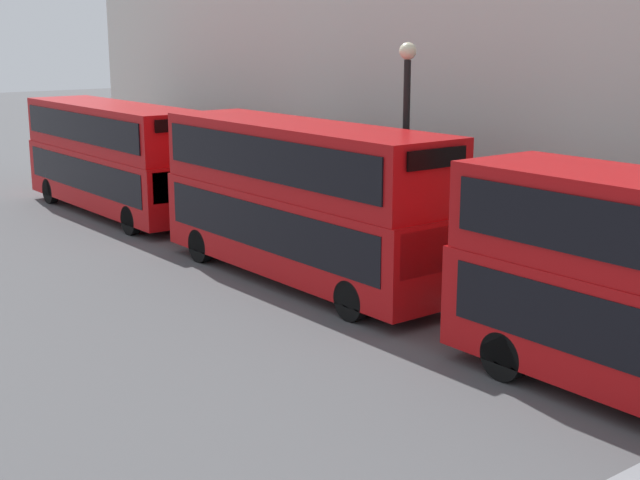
# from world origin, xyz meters

# --- Properties ---
(bus_second_in_queue) EXTENTS (2.59, 10.17, 4.32)m
(bus_second_in_queue) POSITION_xyz_m (1.60, 17.81, 2.38)
(bus_second_in_queue) COLOR #B20C0F
(bus_second_in_queue) RESTS_ON ground
(bus_third_in_queue) EXTENTS (2.59, 10.32, 4.09)m
(bus_third_in_queue) POSITION_xyz_m (1.60, 29.46, 2.27)
(bus_third_in_queue) COLOR #B20C0F
(bus_third_in_queue) RESTS_ON ground
(street_lamp) EXTENTS (0.44, 0.44, 6.42)m
(street_lamp) POSITION_xyz_m (3.44, 15.73, 3.97)
(street_lamp) COLOR black
(street_lamp) RESTS_ON ground
(pedestrian) EXTENTS (0.36, 0.36, 1.59)m
(pedestrian) POSITION_xyz_m (3.96, 19.40, 0.73)
(pedestrian) COLOR #334C6B
(pedestrian) RESTS_ON ground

